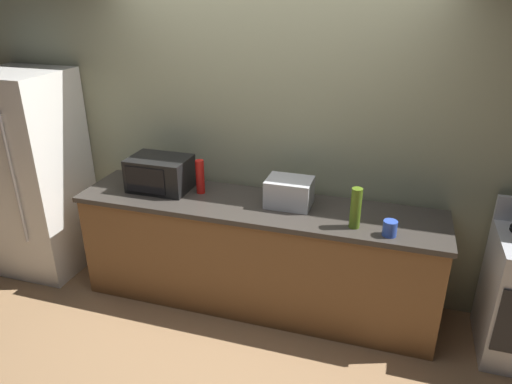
# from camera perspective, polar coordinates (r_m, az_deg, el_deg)

# --- Properties ---
(ground_plane) EXTENTS (8.00, 8.00, 0.00)m
(ground_plane) POSITION_cam_1_polar(r_m,az_deg,el_deg) (3.77, -1.88, -16.49)
(ground_plane) COLOR #93704C
(back_wall) EXTENTS (6.40, 0.10, 2.70)m
(back_wall) POSITION_cam_1_polar(r_m,az_deg,el_deg) (3.80, 1.85, 7.23)
(back_wall) COLOR gray
(back_wall) RESTS_ON ground_plane
(counter_run) EXTENTS (2.84, 0.64, 0.90)m
(counter_run) POSITION_cam_1_polar(r_m,az_deg,el_deg) (3.81, 0.00, -7.56)
(counter_run) COLOR brown
(counter_run) RESTS_ON ground_plane
(refrigerator) EXTENTS (0.72, 0.73, 1.80)m
(refrigerator) POSITION_cam_1_polar(r_m,az_deg,el_deg) (4.59, -25.24, 1.93)
(refrigerator) COLOR white
(refrigerator) RESTS_ON ground_plane
(microwave) EXTENTS (0.48, 0.35, 0.27)m
(microwave) POSITION_cam_1_polar(r_m,az_deg,el_deg) (3.89, -11.56, 2.21)
(microwave) COLOR black
(microwave) RESTS_ON counter_run
(toaster_oven) EXTENTS (0.34, 0.26, 0.21)m
(toaster_oven) POSITION_cam_1_polar(r_m,az_deg,el_deg) (3.55, 4.05, -0.03)
(toaster_oven) COLOR #B7BABF
(toaster_oven) RESTS_ON counter_run
(bottle_hot_sauce) EXTENTS (0.07, 0.07, 0.28)m
(bottle_hot_sauce) POSITION_cam_1_polar(r_m,az_deg,el_deg) (3.76, -6.79, 1.85)
(bottle_hot_sauce) COLOR red
(bottle_hot_sauce) RESTS_ON counter_run
(bottle_olive_oil) EXTENTS (0.08, 0.08, 0.29)m
(bottle_olive_oil) POSITION_cam_1_polar(r_m,az_deg,el_deg) (3.27, 11.99, -1.93)
(bottle_olive_oil) COLOR #4C6B19
(bottle_olive_oil) RESTS_ON counter_run
(mug_blue) EXTENTS (0.09, 0.09, 0.11)m
(mug_blue) POSITION_cam_1_polar(r_m,az_deg,el_deg) (3.26, 15.92, -4.25)
(mug_blue) COLOR #2D4CB2
(mug_blue) RESTS_ON counter_run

